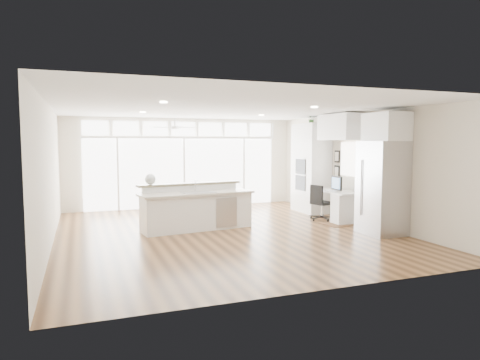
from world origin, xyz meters
name	(u,v)px	position (x,y,z in m)	size (l,w,h in m)	color
floor	(225,232)	(0.00, 0.00, -0.01)	(7.00, 8.00, 0.02)	#4A2C16
ceiling	(225,108)	(0.00, 0.00, 2.70)	(7.00, 8.00, 0.02)	white
wall_back	(183,163)	(0.00, 4.00, 1.35)	(7.00, 0.04, 2.70)	beige
wall_front	(322,190)	(0.00, -4.00, 1.35)	(7.00, 0.04, 2.70)	beige
wall_left	(50,175)	(-3.50, 0.00, 1.35)	(0.04, 8.00, 2.70)	beige
wall_right	(359,168)	(3.50, 0.00, 1.35)	(0.04, 8.00, 2.70)	beige
glass_wall	(184,173)	(0.00, 3.94, 1.05)	(5.80, 0.06, 2.08)	white
transom_row	(183,129)	(0.00, 3.94, 2.38)	(5.90, 0.06, 0.40)	white
desk_window	(351,159)	(3.46, 0.30, 1.55)	(0.04, 0.85, 0.85)	white
ceiling_fan	(175,124)	(-0.50, 2.80, 2.48)	(1.16, 1.16, 0.32)	silver
recessed_lights	(222,110)	(0.00, 0.20, 2.68)	(3.40, 3.00, 0.02)	white
oven_cabinet	(311,168)	(3.17, 1.80, 1.25)	(0.64, 1.20, 2.50)	white
desk_nook	(339,206)	(3.13, 0.30, 0.38)	(0.72, 1.30, 0.76)	white
upper_cabinets	(342,127)	(3.17, 0.30, 2.35)	(0.64, 1.30, 0.64)	white
refrigerator	(382,188)	(3.11, -1.35, 1.00)	(0.76, 0.90, 2.00)	#B3B2B7
fridge_cabinet	(386,127)	(3.17, -1.35, 2.30)	(0.64, 0.90, 0.60)	white
framed_photos	(337,164)	(3.46, 0.92, 1.40)	(0.06, 0.22, 0.80)	black
kitchen_island	(197,207)	(-0.50, 0.50, 0.52)	(2.60, 0.98, 1.03)	white
rug	(342,224)	(2.95, -0.09, 0.01)	(0.92, 0.66, 0.01)	#392112
office_chair	(322,203)	(2.79, 0.55, 0.45)	(0.46, 0.43, 0.89)	black
fishbowl	(150,179)	(-1.49, 0.77, 1.15)	(0.25, 0.25, 0.25)	silver
monitor	(337,183)	(3.05, 0.30, 0.96)	(0.08, 0.47, 0.39)	black
keyboard	(331,191)	(2.88, 0.30, 0.77)	(0.12, 0.33, 0.02)	silver
potted_plant	(312,120)	(3.17, 1.80, 2.61)	(0.25, 0.27, 0.21)	#336129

